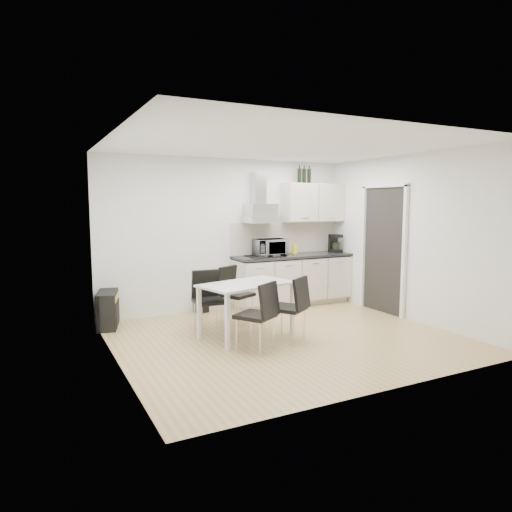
{
  "coord_description": "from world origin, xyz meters",
  "views": [
    {
      "loc": [
        -3.13,
        -5.27,
        1.84
      ],
      "look_at": [
        -0.24,
        0.42,
        1.1
      ],
      "focal_mm": 32.0,
      "sensor_mm": 36.0,
      "label": 1
    }
  ],
  "objects_px": {
    "chair_far_right": "(237,295)",
    "floor_speaker": "(201,303)",
    "dining_table": "(247,290)",
    "chair_near_right": "(288,309)",
    "guitar_amp": "(108,309)",
    "chair_far_left": "(210,302)",
    "chair_near_left": "(255,316)",
    "kitchenette": "(294,259)"
  },
  "relations": [
    {
      "from": "chair_far_left",
      "to": "chair_far_right",
      "type": "xyz_separation_m",
      "value": [
        0.54,
        0.24,
        0.0
      ]
    },
    {
      "from": "chair_far_left",
      "to": "guitar_amp",
      "type": "bearing_deg",
      "value": -33.27
    },
    {
      "from": "chair_far_left",
      "to": "kitchenette",
      "type": "bearing_deg",
      "value": -150.57
    },
    {
      "from": "dining_table",
      "to": "chair_near_right",
      "type": "height_order",
      "value": "chair_near_right"
    },
    {
      "from": "kitchenette",
      "to": "floor_speaker",
      "type": "height_order",
      "value": "kitchenette"
    },
    {
      "from": "guitar_amp",
      "to": "floor_speaker",
      "type": "height_order",
      "value": "guitar_amp"
    },
    {
      "from": "chair_near_right",
      "to": "floor_speaker",
      "type": "relative_size",
      "value": 2.74
    },
    {
      "from": "guitar_amp",
      "to": "kitchenette",
      "type": "bearing_deg",
      "value": 16.11
    },
    {
      "from": "chair_far_left",
      "to": "floor_speaker",
      "type": "bearing_deg",
      "value": -101.57
    },
    {
      "from": "chair_far_right",
      "to": "floor_speaker",
      "type": "xyz_separation_m",
      "value": [
        -0.23,
        0.93,
        -0.28
      ]
    },
    {
      "from": "chair_near_right",
      "to": "chair_far_right",
      "type": "bearing_deg",
      "value": 67.79
    },
    {
      "from": "chair_far_left",
      "to": "chair_near_left",
      "type": "bearing_deg",
      "value": 103.83
    },
    {
      "from": "chair_far_left",
      "to": "floor_speaker",
      "type": "relative_size",
      "value": 2.74
    },
    {
      "from": "dining_table",
      "to": "chair_far_left",
      "type": "height_order",
      "value": "chair_far_left"
    },
    {
      "from": "chair_far_left",
      "to": "chair_far_right",
      "type": "bearing_deg",
      "value": -152.97
    },
    {
      "from": "dining_table",
      "to": "guitar_amp",
      "type": "bearing_deg",
      "value": 126.02
    },
    {
      "from": "guitar_amp",
      "to": "dining_table",
      "type": "bearing_deg",
      "value": -24.8
    },
    {
      "from": "chair_near_left",
      "to": "guitar_amp",
      "type": "height_order",
      "value": "chair_near_left"
    },
    {
      "from": "kitchenette",
      "to": "chair_near_right",
      "type": "xyz_separation_m",
      "value": [
        -1.25,
        -1.89,
        -0.39
      ]
    },
    {
      "from": "chair_near_right",
      "to": "guitar_amp",
      "type": "bearing_deg",
      "value": 104.47
    },
    {
      "from": "dining_table",
      "to": "guitar_amp",
      "type": "relative_size",
      "value": 2.03
    },
    {
      "from": "kitchenette",
      "to": "guitar_amp",
      "type": "distance_m",
      "value": 3.33
    },
    {
      "from": "chair_near_left",
      "to": "floor_speaker",
      "type": "height_order",
      "value": "chair_near_left"
    },
    {
      "from": "chair_far_right",
      "to": "chair_near_right",
      "type": "relative_size",
      "value": 1.0
    },
    {
      "from": "chair_far_left",
      "to": "guitar_amp",
      "type": "relative_size",
      "value": 1.27
    },
    {
      "from": "floor_speaker",
      "to": "chair_far_left",
      "type": "bearing_deg",
      "value": -121.55
    },
    {
      "from": "chair_near_left",
      "to": "kitchenette",
      "type": "bearing_deg",
      "value": 16.36
    },
    {
      "from": "dining_table",
      "to": "chair_near_left",
      "type": "distance_m",
      "value": 0.68
    },
    {
      "from": "chair_far_right",
      "to": "chair_near_left",
      "type": "height_order",
      "value": "same"
    },
    {
      "from": "kitchenette",
      "to": "chair_near_left",
      "type": "xyz_separation_m",
      "value": [
        -1.82,
        -2.06,
        -0.39
      ]
    },
    {
      "from": "guitar_amp",
      "to": "floor_speaker",
      "type": "distance_m",
      "value": 1.59
    },
    {
      "from": "chair_far_left",
      "to": "chair_near_left",
      "type": "xyz_separation_m",
      "value": [
        0.2,
        -1.05,
        0.0
      ]
    },
    {
      "from": "chair_near_right",
      "to": "guitar_amp",
      "type": "xyz_separation_m",
      "value": [
        -2.03,
        1.81,
        -0.17
      ]
    },
    {
      "from": "dining_table",
      "to": "chair_near_right",
      "type": "bearing_deg",
      "value": -64.0
    },
    {
      "from": "floor_speaker",
      "to": "chair_far_right",
      "type": "bearing_deg",
      "value": -92.95
    },
    {
      "from": "dining_table",
      "to": "guitar_amp",
      "type": "distance_m",
      "value": 2.17
    },
    {
      "from": "dining_table",
      "to": "floor_speaker",
      "type": "relative_size",
      "value": 4.37
    },
    {
      "from": "chair_near_left",
      "to": "chair_near_right",
      "type": "xyz_separation_m",
      "value": [
        0.57,
        0.17,
        0.0
      ]
    },
    {
      "from": "dining_table",
      "to": "kitchenette",
      "type": "bearing_deg",
      "value": 26.72
    },
    {
      "from": "dining_table",
      "to": "chair_far_left",
      "type": "bearing_deg",
      "value": 117.23
    },
    {
      "from": "dining_table",
      "to": "chair_far_left",
      "type": "relative_size",
      "value": 1.6
    },
    {
      "from": "dining_table",
      "to": "chair_near_right",
      "type": "xyz_separation_m",
      "value": [
        0.39,
        -0.45,
        -0.22
      ]
    }
  ]
}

